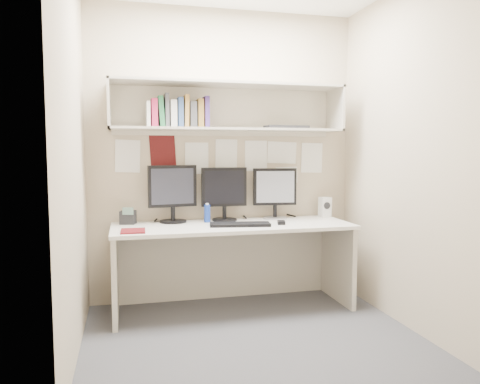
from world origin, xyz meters
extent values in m
cube|color=#424246|center=(0.00, 0.00, 0.00)|extent=(2.40, 2.00, 0.01)
cube|color=#B7A68C|center=(0.00, 1.00, 1.30)|extent=(2.40, 0.02, 2.60)
cube|color=#B7A68C|center=(0.00, -1.00, 1.30)|extent=(2.40, 0.02, 2.60)
cube|color=#B7A68C|center=(-1.20, 0.00, 1.30)|extent=(0.02, 2.00, 2.60)
cube|color=#B7A68C|center=(1.20, 0.00, 1.30)|extent=(0.02, 2.00, 2.60)
cube|color=silver|center=(0.00, 0.64, 0.71)|extent=(2.00, 0.70, 0.03)
cube|color=beige|center=(0.00, 0.97, 0.35)|extent=(1.96, 0.02, 0.70)
cube|color=beige|center=(0.00, 0.81, 1.53)|extent=(2.00, 0.38, 0.02)
cube|color=beige|center=(0.00, 0.81, 1.91)|extent=(2.00, 0.38, 0.02)
cube|color=beige|center=(0.00, 0.99, 1.72)|extent=(2.00, 0.02, 0.40)
cube|color=beige|center=(-0.99, 0.81, 1.72)|extent=(0.02, 0.38, 0.40)
cube|color=beige|center=(0.99, 0.81, 1.72)|extent=(0.02, 0.38, 0.40)
cylinder|color=black|center=(-0.48, 0.86, 0.74)|extent=(0.23, 0.23, 0.02)
cylinder|color=black|center=(-0.48, 0.86, 0.81)|extent=(0.04, 0.04, 0.12)
cube|color=black|center=(-0.48, 0.87, 1.04)|extent=(0.42, 0.10, 0.36)
cube|color=black|center=(-0.48, 0.85, 1.04)|extent=(0.37, 0.06, 0.31)
cylinder|color=black|center=(-0.03, 0.86, 0.74)|extent=(0.22, 0.22, 0.02)
cylinder|color=black|center=(-0.03, 0.86, 0.80)|extent=(0.04, 0.04, 0.11)
cube|color=black|center=(-0.03, 0.87, 1.03)|extent=(0.40, 0.04, 0.34)
cube|color=black|center=(-0.03, 0.85, 1.03)|extent=(0.35, 0.01, 0.29)
cylinder|color=#A5A5AA|center=(0.44, 0.86, 0.74)|extent=(0.22, 0.22, 0.02)
cylinder|color=black|center=(0.44, 0.86, 0.80)|extent=(0.04, 0.04, 0.11)
cube|color=black|center=(0.44, 0.87, 1.02)|extent=(0.39, 0.09, 0.33)
cube|color=#AAAAAF|center=(0.44, 0.85, 1.02)|extent=(0.34, 0.05, 0.29)
cube|color=black|center=(0.04, 0.54, 0.74)|extent=(0.52, 0.25, 0.02)
cube|color=black|center=(0.39, 0.54, 0.74)|extent=(0.08, 0.11, 0.03)
cube|color=silver|center=(0.93, 0.87, 0.82)|extent=(0.10, 0.10, 0.19)
cylinder|color=black|center=(0.93, 0.82, 0.84)|extent=(0.07, 0.01, 0.06)
cylinder|color=#163398|center=(-0.19, 0.80, 0.81)|extent=(0.05, 0.05, 0.15)
cylinder|color=white|center=(-0.19, 0.80, 0.89)|extent=(0.03, 0.03, 0.02)
cube|color=#5B0F14|center=(-0.82, 0.46, 0.74)|extent=(0.19, 0.23, 0.01)
cube|color=black|center=(-0.86, 0.86, 0.79)|extent=(0.14, 0.13, 0.11)
cube|color=#4C6659|center=(-0.86, 0.81, 0.85)|extent=(0.09, 0.03, 0.06)
cube|color=white|center=(-0.68, 0.82, 1.64)|extent=(0.03, 0.17, 0.21)
cube|color=#B5214A|center=(-0.63, 0.82, 1.66)|extent=(0.05, 0.17, 0.23)
cube|color=#216439|center=(-0.57, 0.82, 1.67)|extent=(0.04, 0.17, 0.25)
cube|color=#47484C|center=(-0.53, 0.82, 1.68)|extent=(0.03, 0.17, 0.28)
cube|color=silver|center=(-0.47, 0.82, 1.65)|extent=(0.05, 0.17, 0.22)
cube|color=navy|center=(-0.41, 0.82, 1.66)|extent=(0.04, 0.17, 0.25)
cube|color=#AA7E38|center=(-0.37, 0.82, 1.68)|extent=(0.03, 0.17, 0.27)
cube|color=#3D3D3F|center=(-0.31, 0.82, 1.65)|extent=(0.05, 0.17, 0.22)
cube|color=olive|center=(-0.25, 0.82, 1.66)|extent=(0.05, 0.17, 0.24)
cube|color=#432A71|center=(-0.20, 0.82, 1.67)|extent=(0.04, 0.17, 0.26)
cube|color=black|center=(0.51, 0.77, 1.55)|extent=(0.39, 0.17, 0.03)
camera|label=1|loc=(-0.88, -3.16, 1.34)|focal=35.00mm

